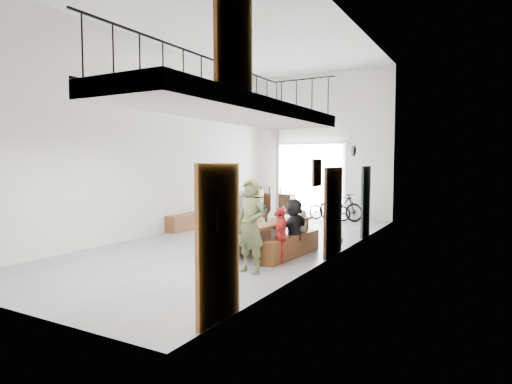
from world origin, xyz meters
The scene contains 24 objects.
floor centered at (0.00, 0.00, 0.00)m, with size 12.00×12.00×0.00m, color slate.
room_walls centered at (0.00, 0.00, 3.55)m, with size 12.00×12.00×12.00m.
gateway_portal centered at (-0.40, 5.94, 1.40)m, with size 2.80×0.08×2.80m, color white.
right_wall_decor centered at (2.70, -1.87, 1.74)m, with size 0.07×8.28×5.07m.
balcony centered at (1.98, -3.13, 2.96)m, with size 1.52×5.62×4.00m.
tasting_table centered at (1.40, -0.97, 0.71)m, with size 1.24×2.50×0.79m.
bench_inner centered at (0.78, -0.87, 0.24)m, with size 0.34×2.10×0.48m, color brown.
bench_wall centered at (1.97, -0.91, 0.25)m, with size 0.28×2.14×0.49m, color brown.
tableware centered at (1.44, -0.83, 0.92)m, with size 0.50×1.35×0.35m.
side_bench centered at (-2.50, 1.13, 0.25)m, with size 0.39×1.79×0.50m, color brown.
oak_barrel centered at (-2.28, 4.98, 0.51)m, with size 0.69×0.69×1.02m.
serving_counter centered at (-1.75, 5.65, 0.43)m, with size 1.63×0.45×0.86m, color #3B210F.
counter_bottles centered at (-1.75, 5.66, 1.00)m, with size 1.39×0.13×0.28m.
guest_left_a centered at (0.65, -1.79, 0.61)m, with size 0.59×0.39×1.21m, color silver.
guest_left_b centered at (0.62, -1.15, 0.66)m, with size 0.48×0.32×1.32m, color teal.
guest_left_c centered at (0.71, -0.54, 0.59)m, with size 0.58×0.45×1.19m, color silver.
guest_left_d centered at (0.61, -0.08, 0.57)m, with size 0.74×0.42×1.14m, color teal.
guest_right_a centered at (1.99, -1.54, 0.59)m, with size 0.69×0.29×1.17m, color red.
guest_right_b centered at (1.97, -0.81, 0.65)m, with size 1.20×0.38×1.30m, color black.
guest_right_c centered at (1.91, -0.29, 0.50)m, with size 0.49×0.32×1.00m, color silver.
host_standing centered at (1.83, -2.53, 0.90)m, with size 0.65×0.43×1.79m, color #4A512D.
potted_plant centered at (2.45, 0.97, 0.19)m, with size 0.35×0.30×0.39m, color #1C4717.
bicycle_near centered at (0.66, 5.29, 0.42)m, with size 0.56×1.61×0.85m, color black.
bicycle_far centered at (1.06, 5.30, 0.52)m, with size 0.49×1.74×1.04m, color black.
Camera 1 is at (5.83, -9.52, 2.11)m, focal length 30.00 mm.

